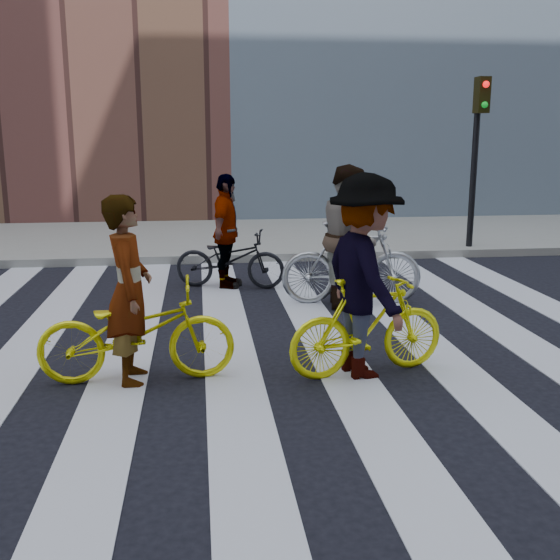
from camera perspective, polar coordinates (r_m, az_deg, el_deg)
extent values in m
plane|color=black|center=(7.14, 0.07, -6.21)|extent=(100.00, 100.00, 0.00)
cube|color=gray|center=(14.40, -3.66, 3.70)|extent=(100.00, 5.00, 0.15)
cube|color=silver|center=(7.34, -21.90, -6.58)|extent=(0.55, 10.00, 0.01)
cube|color=silver|center=(7.13, -13.28, -6.53)|extent=(0.55, 10.00, 0.01)
cube|color=silver|center=(7.10, -4.37, -6.32)|extent=(0.55, 10.00, 0.01)
cube|color=silver|center=(7.22, 4.43, -5.97)|extent=(0.55, 10.00, 0.01)
cube|color=silver|center=(7.52, 12.71, -5.51)|extent=(0.55, 10.00, 0.01)
cube|color=silver|center=(7.95, 20.23, -4.99)|extent=(0.55, 10.00, 0.01)
cylinder|color=black|center=(13.21, 16.51, 9.06)|extent=(0.12, 0.12, 3.20)
cube|color=black|center=(13.07, 17.17, 15.14)|extent=(0.22, 0.28, 0.65)
sphere|color=red|center=(12.95, 17.51, 15.94)|extent=(0.12, 0.12, 0.12)
sphere|color=#0CCC26|center=(12.93, 17.40, 14.36)|extent=(0.12, 0.12, 0.12)
imported|color=yellow|center=(6.32, -12.38, -4.45)|extent=(1.85, 0.68, 0.96)
imported|color=#A3A7AD|center=(9.00, 6.25, 1.47)|extent=(1.96, 0.77, 1.15)
imported|color=#FDFF0E|center=(6.40, 7.66, -4.01)|extent=(1.68, 0.78, 0.97)
imported|color=black|center=(9.98, -4.39, 1.83)|extent=(1.78, 1.00, 0.88)
imported|color=slate|center=(6.22, -13.02, -0.88)|extent=(0.44, 0.66, 1.77)
imported|color=slate|center=(8.92, 5.99, 3.86)|extent=(0.83, 1.01, 1.91)
imported|color=slate|center=(6.26, 7.35, 0.28)|extent=(0.97, 1.39, 1.96)
imported|color=slate|center=(9.91, -4.72, 4.22)|extent=(0.67, 1.09, 1.73)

